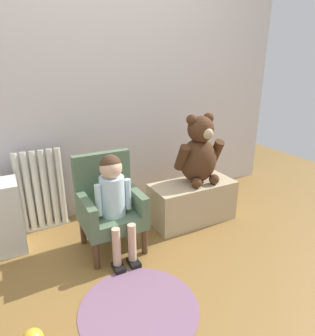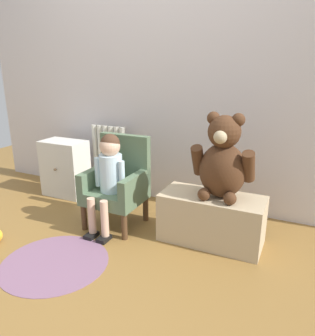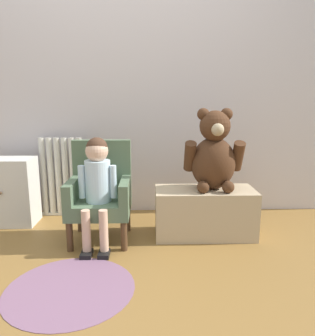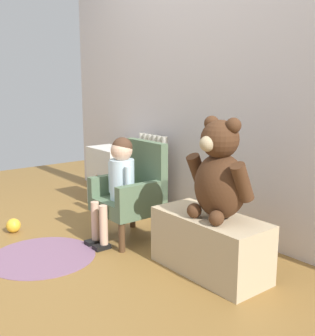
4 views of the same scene
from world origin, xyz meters
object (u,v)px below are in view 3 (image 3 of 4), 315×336
at_px(small_dresser, 8,191).
at_px(child_figure, 97,176).
at_px(low_bench, 205,212).
at_px(large_teddy_bear, 214,154).
at_px(floor_rug, 70,289).
at_px(radiator, 62,177).
at_px(child_armchair, 100,192).

bearing_deg(small_dresser, child_figure, -27.70).
xyz_separation_m(small_dresser, low_bench, (1.52, -0.27, -0.09)).
relative_size(large_teddy_bear, floor_rug, 0.84).
relative_size(radiator, low_bench, 0.94).
xyz_separation_m(small_dresser, child_armchair, (0.77, -0.29, 0.07)).
xyz_separation_m(radiator, child_figure, (0.40, -0.60, 0.15)).
relative_size(small_dresser, floor_rug, 0.78).
bearing_deg(small_dresser, low_bench, -9.94).
xyz_separation_m(radiator, child_armchair, (0.40, -0.49, 0.00)).
height_order(radiator, large_teddy_bear, large_teddy_bear).
height_order(small_dresser, floor_rug, small_dresser).
bearing_deg(small_dresser, floor_rug, -53.86).
bearing_deg(radiator, low_bench, -21.95).
height_order(child_armchair, child_figure, child_figure).
bearing_deg(radiator, large_teddy_bear, -20.69).
height_order(small_dresser, child_figure, child_figure).
xyz_separation_m(child_armchair, low_bench, (0.74, 0.03, -0.16)).
bearing_deg(child_figure, large_teddy_bear, 10.51).
bearing_deg(child_figure, floor_rug, -97.54).
relative_size(radiator, small_dresser, 1.26).
bearing_deg(child_armchair, floor_rug, -96.28).
distance_m(child_armchair, child_figure, 0.18).
bearing_deg(low_bench, large_teddy_bear, 9.47).
xyz_separation_m(radiator, large_teddy_bear, (1.19, -0.45, 0.27)).
bearing_deg(floor_rug, large_teddy_bear, 38.76).
bearing_deg(large_teddy_bear, child_figure, -169.49).
bearing_deg(child_armchair, small_dresser, 159.21).
xyz_separation_m(child_figure, low_bench, (0.74, 0.14, -0.31)).
bearing_deg(large_teddy_bear, small_dresser, 170.70).
height_order(low_bench, large_teddy_bear, large_teddy_bear).
bearing_deg(low_bench, child_figure, -169.42).
distance_m(large_teddy_bear, floor_rug, 1.27).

